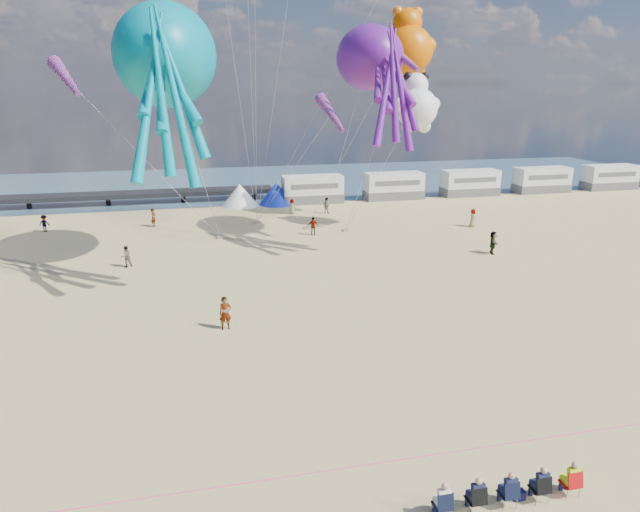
{
  "coord_description": "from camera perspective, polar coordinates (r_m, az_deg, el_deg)",
  "views": [
    {
      "loc": [
        -7.17,
        -20.98,
        12.65
      ],
      "look_at": [
        -0.96,
        6.0,
        4.27
      ],
      "focal_mm": 32.0,
      "sensor_mm": 36.0,
      "label": 1
    }
  ],
  "objects": [
    {
      "name": "windsock_right",
      "position": [
        43.47,
        1.14,
        14.0
      ],
      "size": [
        1.71,
        4.77,
        4.69
      ],
      "primitive_type": null,
      "rotation": [
        0.0,
        0.0,
        0.18
      ],
      "color": "red"
    },
    {
      "name": "tent_blue",
      "position": [
        62.72,
        -4.36,
        6.26
      ],
      "size": [
        4.0,
        4.0,
        2.4
      ],
      "primitive_type": "cone",
      "color": "#1933CC",
      "rests_on": "ground"
    },
    {
      "name": "sandbag_c",
      "position": [
        51.05,
        2.59,
        2.6
      ],
      "size": [
        0.5,
        0.35,
        0.22
      ],
      "primitive_type": "cube",
      "color": "gray",
      "rests_on": "ground"
    },
    {
      "name": "beachgoer_2",
      "position": [
        56.36,
        -25.85,
        2.95
      ],
      "size": [
        0.86,
        0.74,
        1.52
      ],
      "primitive_type": "imported",
      "rotation": [
        0.0,
        0.0,
        2.89
      ],
      "color": "#7F6659",
      "rests_on": "ground"
    },
    {
      "name": "standing_person",
      "position": [
        30.98,
        -9.45,
        -5.66
      ],
      "size": [
        0.71,
        0.51,
        1.83
      ],
      "primitive_type": "imported",
      "rotation": [
        0.0,
        0.0,
        0.12
      ],
      "color": "tan",
      "rests_on": "ground"
    },
    {
      "name": "windsock_left",
      "position": [
        49.23,
        -24.09,
        16.0
      ],
      "size": [
        3.65,
        6.77,
        6.87
      ],
      "primitive_type": null,
      "rotation": [
        0.0,
        0.0,
        0.39
      ],
      "color": "red"
    },
    {
      "name": "motorhome_3",
      "position": [
        74.69,
        21.3,
        7.11
      ],
      "size": [
        6.6,
        2.5,
        3.0
      ],
      "primitive_type": "cube",
      "color": "silver",
      "rests_on": "ground"
    },
    {
      "name": "beachgoer_6",
      "position": [
        54.37,
        15.03,
        3.7
      ],
      "size": [
        0.53,
        0.68,
        1.67
      ],
      "primitive_type": "imported",
      "rotation": [
        0.0,
        0.0,
        1.34
      ],
      "color": "#7F6659",
      "rests_on": "ground"
    },
    {
      "name": "kite_teddy_orange",
      "position": [
        54.44,
        8.85,
        19.63
      ],
      "size": [
        5.3,
        5.0,
        7.42
      ],
      "primitive_type": null,
      "rotation": [
        0.0,
        0.0,
        -0.01
      ],
      "color": "#E86500"
    },
    {
      "name": "kite_octopus_purple",
      "position": [
        47.42,
        4.95,
        19.15
      ],
      "size": [
        5.17,
        10.44,
        11.56
      ],
      "primitive_type": null,
      "rotation": [
        0.0,
        0.0,
        0.08
      ],
      "color": "#5F1688"
    },
    {
      "name": "spectator_row",
      "position": [
        19.93,
        18.28,
        -21.17
      ],
      "size": [
        6.1,
        0.9,
        1.3
      ],
      "primitive_type": null,
      "color": "black",
      "rests_on": "ground"
    },
    {
      "name": "kite_panda",
      "position": [
        50.74,
        9.67,
        14.33
      ],
      "size": [
        5.12,
        4.95,
        5.97
      ],
      "primitive_type": null,
      "rotation": [
        0.0,
        0.0,
        -0.27
      ],
      "color": "white"
    },
    {
      "name": "beachgoer_3",
      "position": [
        49.6,
        -0.71,
        3.01
      ],
      "size": [
        1.05,
        0.62,
        1.59
      ],
      "primitive_type": "imported",
      "rotation": [
        0.0,
        0.0,
        6.25
      ],
      "color": "#7F6659",
      "rests_on": "ground"
    },
    {
      "name": "beachgoer_7",
      "position": [
        58.16,
        0.64,
        5.09
      ],
      "size": [
        0.94,
        0.91,
        1.63
      ],
      "primitive_type": "imported",
      "rotation": [
        0.0,
        0.0,
        2.43
      ],
      "color": "#7F6659",
      "rests_on": "ground"
    },
    {
      "name": "beachgoer_4",
      "position": [
        46.03,
        16.91,
        1.3
      ],
      "size": [
        0.76,
        1.14,
        1.79
      ],
      "primitive_type": "imported",
      "rotation": [
        0.0,
        0.0,
        1.24
      ],
      "color": "#7F6659",
      "rests_on": "ground"
    },
    {
      "name": "kite_octopus_teal",
      "position": [
        41.55,
        -15.23,
        18.79
      ],
      "size": [
        7.8,
        12.66,
        13.46
      ],
      "primitive_type": null,
      "rotation": [
        0.0,
        0.0,
        0.25
      ],
      "color": "#00829A"
    },
    {
      "name": "ground",
      "position": [
        25.52,
        5.26,
        -12.95
      ],
      "size": [
        120.0,
        120.0,
        0.0
      ],
      "primitive_type": "plane",
      "color": "#D5BE7B",
      "rests_on": "ground"
    },
    {
      "name": "windsock_mid",
      "position": [
        46.07,
        7.78,
        19.38
      ],
      "size": [
        2.4,
        5.69,
        5.62
      ],
      "primitive_type": null,
      "rotation": [
        0.0,
        0.0,
        0.26
      ],
      "color": "red"
    },
    {
      "name": "sandbag_b",
      "position": [
        52.66,
        0.11,
        3.06
      ],
      "size": [
        0.5,
        0.35,
        0.22
      ],
      "primitive_type": "cube",
      "color": "gray",
      "rests_on": "ground"
    },
    {
      "name": "sandbag_d",
      "position": [
        51.95,
        -1.35,
        2.86
      ],
      "size": [
        0.5,
        0.35,
        0.22
      ],
      "primitive_type": "cube",
      "color": "gray",
      "rests_on": "ground"
    },
    {
      "name": "beachgoer_5",
      "position": [
        54.8,
        -16.31,
        3.7
      ],
      "size": [
        0.96,
        1.64,
        1.68
      ],
      "primitive_type": "imported",
      "rotation": [
        0.0,
        0.0,
        1.25
      ],
      "color": "#7F6659",
      "rests_on": "ground"
    },
    {
      "name": "water",
      "position": [
        77.35,
        -7.53,
        7.29
      ],
      "size": [
        120.0,
        120.0,
        0.0
      ],
      "primitive_type": "plane",
      "color": "#38566C",
      "rests_on": "ground"
    },
    {
      "name": "motorhome_1",
      "position": [
        66.0,
        7.38,
        6.97
      ],
      "size": [
        6.6,
        2.5,
        3.0
      ],
      "primitive_type": "cube",
      "color": "silver",
      "rests_on": "ground"
    },
    {
      "name": "cooler_navy",
      "position": [
        20.59,
        19.24,
        -21.62
      ],
      "size": [
        0.38,
        0.28,
        0.3
      ],
      "primitive_type": "cube",
      "color": "#151542",
      "rests_on": "ground"
    },
    {
      "name": "motorhome_0",
      "position": [
        63.37,
        -0.77,
        6.7
      ],
      "size": [
        6.6,
        2.5,
        3.0
      ],
      "primitive_type": "cube",
      "color": "silver",
      "rests_on": "ground"
    },
    {
      "name": "rope_line",
      "position": [
        21.59,
        9.6,
        -19.23
      ],
      "size": [
        34.0,
        0.03,
        0.03
      ],
      "primitive_type": "cylinder",
      "rotation": [
        0.0,
        1.57,
        0.0
      ],
      "color": "#F2338C",
      "rests_on": "ground"
    },
    {
      "name": "beachgoer_0",
      "position": [
        57.87,
        -2.83,
        4.96
      ],
      "size": [
        0.66,
        0.61,
        1.52
      ],
      "primitive_type": "imported",
      "rotation": [
        0.0,
        0.0,
        2.55
      ],
      "color": "#7F6659",
      "rests_on": "ground"
    },
    {
      "name": "sandbag_a",
      "position": [
        49.25,
        -9.95,
        1.82
      ],
      "size": [
        0.5,
        0.35,
        0.22
      ],
      "primitive_type": "cube",
      "color": "gray",
      "rests_on": "ground"
    },
    {
      "name": "motorhome_4",
      "position": [
        80.38,
        26.98,
        7.04
      ],
      "size": [
        6.6,
        2.5,
        3.0
      ],
      "primitive_type": "cube",
      "color": "silver",
      "rests_on": "ground"
    },
    {
      "name": "tent_white",
      "position": [
        62.26,
        -8.02,
        6.07
      ],
      "size": [
        4.0,
        4.0,
        2.4
      ],
      "primitive_type": "cone",
      "color": "white",
      "rests_on": "ground"
    },
    {
      "name": "beachgoer_1",
      "position": [
        43.17,
        -18.83,
        -0.05
      ],
      "size": [
        0.9,
        0.78,
        1.56
      ],
      "primitive_type": "imported",
      "rotation": [
        0.0,
        0.0,
        3.6
      ],
      "color": "#7F6659",
      "rests_on": "ground"
    },
    {
      "name": "sandbag_e",
      "position": [
        54.24,
        -6.33,
        3.36
      ],
      "size": [
        0.5,
        0.35,
        0.22
      ],
      "primitive_type": "cube",
      "color": "gray",
      "rests_on": "ground"
    },
    {
      "name": "motorhome_2",
      "position": [
        69.84,
        14.77,
        7.09
      ],
      "size": [
        6.6,
        2.5,
        3.0
      ],
      "primitive_type": "cube",
      "color": "silver",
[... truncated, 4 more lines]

